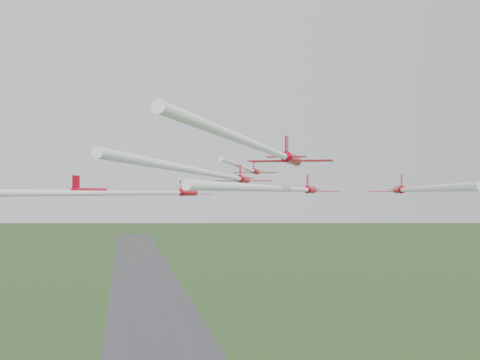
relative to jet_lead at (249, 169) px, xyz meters
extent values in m
cube|color=#38383B|center=(-7.91, 195.71, -54.35)|extent=(38.00, 900.00, 0.04)
cylinder|color=#B40016|center=(3.38, 10.53, 0.02)|extent=(3.31, 7.64, 1.00)
cone|color=#B40016|center=(4.81, 14.98, 0.02)|extent=(1.45, 1.86, 1.00)
cone|color=#B40016|center=(2.04, 6.35, 0.02)|extent=(1.20, 1.31, 0.91)
ellipsoid|color=black|center=(3.94, 12.26, 0.39)|extent=(0.63, 0.94, 0.29)
cube|color=#B40016|center=(3.16, 9.84, -0.20)|extent=(8.32, 4.68, 0.09)
cube|color=#B40016|center=(2.30, 7.17, 0.02)|extent=(3.78, 2.14, 0.07)
cube|color=#B40016|center=(2.36, 7.34, 1.02)|extent=(0.59, 1.58, 1.81)
cylinder|color=white|center=(-3.84, -11.96, -0.02)|extent=(11.98, 35.84, 0.54)
cylinder|color=#B40016|center=(-9.94, 1.61, -3.87)|extent=(4.04, 7.54, 1.01)
cone|color=#B40016|center=(-8.06, 5.94, -3.87)|extent=(1.58, 1.92, 1.01)
cone|color=#B40016|center=(-11.72, -2.47, -3.87)|extent=(1.28, 1.37, 0.92)
ellipsoid|color=black|center=(-9.21, 3.29, -3.50)|extent=(0.70, 0.95, 0.29)
cube|color=#B40016|center=(-10.24, 0.94, -4.10)|extent=(8.35, 5.41, 0.09)
cube|color=#B40016|center=(-11.37, -1.67, -3.87)|extent=(3.80, 2.47, 0.07)
cube|color=#B40016|center=(-11.30, -1.50, -2.86)|extent=(0.74, 1.55, 1.83)
cylinder|color=white|center=(-21.84, -25.69, -3.91)|extent=(20.35, 45.74, 0.55)
cylinder|color=#B40016|center=(8.52, -6.24, -3.37)|extent=(4.69, 8.63, 1.16)
cone|color=#B40016|center=(10.72, -1.30, -3.37)|extent=(1.82, 2.20, 1.16)
cone|color=#B40016|center=(6.45, -10.90, -3.37)|extent=(1.47, 1.58, 1.05)
ellipsoid|color=black|center=(9.37, -4.32, -2.95)|extent=(0.81, 1.09, 0.34)
cube|color=#B40016|center=(8.18, -7.01, -3.63)|extent=(9.56, 6.25, 0.11)
cube|color=#B40016|center=(6.85, -9.99, -3.37)|extent=(4.35, 2.86, 0.08)
cube|color=#B40016|center=(6.94, -9.79, -2.22)|extent=(0.86, 1.77, 2.10)
cylinder|color=white|center=(-5.42, -37.57, -3.42)|extent=(23.83, 52.55, 0.63)
cylinder|color=#B40016|center=(-25.23, -7.10, -3.73)|extent=(4.89, 8.95, 1.20)
cone|color=#B40016|center=(-22.93, -1.97, -3.73)|extent=(1.90, 2.28, 1.20)
cone|color=#B40016|center=(-27.40, -11.92, -3.73)|extent=(1.53, 1.64, 1.09)
ellipsoid|color=black|center=(-24.34, -5.11, -3.29)|extent=(0.84, 1.13, 0.35)
cube|color=#B40016|center=(-25.59, -7.89, -4.00)|extent=(9.92, 6.52, 0.11)
cube|color=#B40016|center=(-26.98, -10.98, -3.73)|extent=(4.52, 2.98, 0.09)
cube|color=#B40016|center=(-26.89, -10.78, -2.53)|extent=(0.90, 1.84, 2.18)
cylinder|color=#B40016|center=(-3.91, -14.53, -1.98)|extent=(3.42, 7.84, 1.02)
cone|color=#B40016|center=(-2.43, -9.97, -1.98)|extent=(1.49, 1.91, 1.02)
cone|color=#B40016|center=(-5.31, -18.82, -1.98)|extent=(1.23, 1.35, 0.93)
ellipsoid|color=black|center=(-3.33, -12.76, -1.61)|extent=(0.65, 0.96, 0.30)
cube|color=#B40016|center=(-4.14, -15.23, -2.22)|extent=(8.54, 4.84, 0.09)
cube|color=#B40016|center=(-5.03, -17.98, -1.98)|extent=(3.89, 2.21, 0.07)
cube|color=#B40016|center=(-4.98, -17.80, -0.96)|extent=(0.61, 1.62, 1.86)
cylinder|color=white|center=(-13.55, -44.14, -2.03)|extent=(16.71, 49.84, 0.56)
cylinder|color=#B40016|center=(15.34, -23.09, -3.46)|extent=(3.56, 7.41, 0.98)
cone|color=#B40016|center=(16.94, -18.81, -3.46)|extent=(1.47, 1.84, 0.98)
cone|color=#B40016|center=(13.83, -27.12, -3.46)|extent=(1.21, 1.31, 0.89)
ellipsoid|color=black|center=(15.96, -21.43, -3.10)|extent=(0.64, 0.92, 0.28)
cube|color=#B40016|center=(15.09, -23.75, -3.68)|extent=(8.13, 4.90, 0.09)
cube|color=#B40016|center=(14.13, -26.33, -3.46)|extent=(3.70, 2.24, 0.07)
cube|color=#B40016|center=(14.19, -26.16, -2.48)|extent=(0.64, 1.53, 1.78)
cylinder|color=white|center=(6.25, -47.37, -3.50)|extent=(15.32, 39.78, 0.53)
cylinder|color=#B40016|center=(-2.00, -32.37, -0.10)|extent=(4.66, 8.66, 1.16)
cone|color=#B40016|center=(0.18, -27.41, -0.10)|extent=(1.82, 2.20, 1.16)
cone|color=#B40016|center=(-4.06, -37.04, -0.10)|extent=(1.47, 1.58, 1.05)
ellipsoid|color=black|center=(-1.15, -30.44, 0.32)|extent=(0.81, 1.09, 0.34)
cube|color=#B40016|center=(-2.34, -33.14, -0.36)|extent=(9.58, 6.23, 0.11)
cube|color=#B40016|center=(-3.65, -36.13, -0.10)|extent=(4.36, 2.85, 0.08)
cube|color=#B40016|center=(-3.57, -35.93, 1.06)|extent=(0.86, 1.78, 2.10)
cylinder|color=white|center=(-11.64, -54.31, -0.15)|extent=(15.29, 33.72, 0.63)
camera|label=1|loc=(-20.46, -96.92, -3.86)|focal=45.00mm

